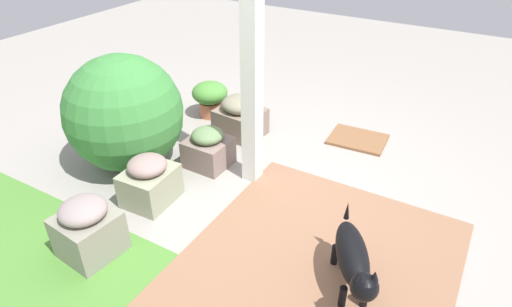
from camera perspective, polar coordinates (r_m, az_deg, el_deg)
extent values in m
plane|color=#9C968E|center=(3.85, 0.59, -4.62)|extent=(12.00, 12.00, 0.00)
cube|color=#8F6449|center=(3.06, 6.47, -16.61)|extent=(1.80, 2.40, 0.02)
cube|color=white|center=(3.46, -0.55, 13.07)|extent=(0.14, 0.14, 2.35)
cube|color=#7F6C5C|center=(4.62, -2.06, 4.15)|extent=(0.51, 0.46, 0.29)
ellipsoid|color=gray|center=(4.52, -2.12, 6.51)|extent=(0.38, 0.38, 0.17)
cube|color=gray|center=(4.13, -6.25, 0.15)|extent=(0.39, 0.38, 0.27)
ellipsoid|color=#668253|center=(4.03, -6.40, 2.39)|extent=(0.30, 0.30, 0.14)
cube|color=gray|center=(3.74, -13.69, -4.12)|extent=(0.39, 0.45, 0.30)
ellipsoid|color=gray|center=(3.63, -14.09, -1.50)|extent=(0.32, 0.32, 0.15)
cube|color=gray|center=(3.36, -21.00, -9.89)|extent=(0.42, 0.42, 0.33)
ellipsoid|color=gray|center=(3.22, -21.76, -6.88)|extent=(0.33, 0.33, 0.15)
sphere|color=#387E38|center=(4.11, -16.90, 5.08)|extent=(1.07, 1.07, 1.07)
cylinder|color=#BF684A|center=(5.06, -5.95, 5.87)|extent=(0.26, 0.26, 0.17)
ellipsoid|color=#4B8D37|center=(4.98, -6.08, 7.92)|extent=(0.41, 0.41, 0.24)
cylinder|color=#A94F41|center=(5.33, -14.18, 6.77)|extent=(0.29, 0.29, 0.23)
cone|color=brown|center=(5.21, -14.64, 9.91)|extent=(0.26, 0.26, 0.40)
ellipsoid|color=black|center=(2.91, 12.48, -12.76)|extent=(0.45, 0.60, 0.21)
sphere|color=black|center=(2.62, 14.01, -16.63)|extent=(0.17, 0.17, 0.17)
cone|color=black|center=(2.56, 15.31, -15.20)|extent=(0.05, 0.05, 0.07)
cone|color=black|center=(2.54, 13.25, -15.31)|extent=(0.05, 0.05, 0.07)
cylinder|color=black|center=(2.94, 14.01, -17.89)|extent=(0.05, 0.05, 0.18)
cylinder|color=black|center=(2.92, 11.27, -18.04)|extent=(0.05, 0.05, 0.18)
cylinder|color=black|center=(3.18, 12.74, -12.95)|extent=(0.05, 0.05, 0.18)
cylinder|color=black|center=(3.16, 10.25, -13.03)|extent=(0.05, 0.05, 0.18)
cone|color=black|center=(3.02, 11.87, -7.29)|extent=(0.04, 0.04, 0.14)
cube|color=brown|center=(4.67, 13.20, 1.83)|extent=(0.60, 0.48, 0.03)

